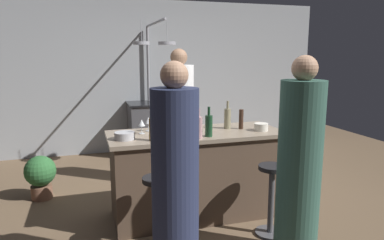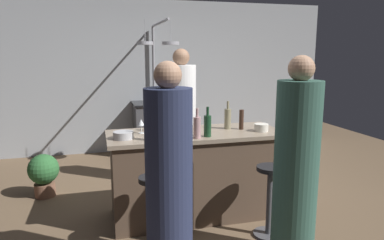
{
  "view_description": "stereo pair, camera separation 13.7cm",
  "coord_description": "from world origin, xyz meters",
  "px_view_note": "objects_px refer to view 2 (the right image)",
  "views": [
    {
      "loc": [
        -1.1,
        -3.4,
        1.69
      ],
      "look_at": [
        0.0,
        0.15,
        1.0
      ],
      "focal_mm": 33.32,
      "sensor_mm": 36.0,
      "label": 1
    },
    {
      "loc": [
        -0.96,
        -3.44,
        1.69
      ],
      "look_at": [
        0.0,
        0.15,
        1.0
      ],
      "focal_mm": 33.32,
      "sensor_mm": 36.0,
      "label": 2
    }
  ],
  "objects_px": {
    "bar_stool_right": "(270,198)",
    "wine_glass_near_left_guest": "(179,123)",
    "wine_bottle_white": "(228,118)",
    "wine_bottle_green": "(208,125)",
    "guest_right": "(296,169)",
    "potted_plant": "(44,173)",
    "guest_left": "(169,182)",
    "chef": "(181,123)",
    "wine_glass_by_chef": "(141,123)",
    "pepper_mill": "(241,120)",
    "stove_range": "(157,128)",
    "bar_stool_left": "(155,211)",
    "mixing_bowl_steel": "(123,135)",
    "wine_bottle_rose": "(197,127)",
    "wine_bottle_amber": "(151,129)",
    "mixing_bowl_ceramic": "(261,128)",
    "wine_glass_near_right_guest": "(148,121)"
  },
  "relations": [
    {
      "from": "wine_bottle_amber",
      "to": "wine_glass_near_right_guest",
      "type": "height_order",
      "value": "wine_bottle_amber"
    },
    {
      "from": "stove_range",
      "to": "bar_stool_right",
      "type": "height_order",
      "value": "stove_range"
    },
    {
      "from": "mixing_bowl_steel",
      "to": "wine_bottle_white",
      "type": "bearing_deg",
      "value": 8.9
    },
    {
      "from": "wine_glass_near_left_guest",
      "to": "guest_left",
      "type": "bearing_deg",
      "value": -107.02
    },
    {
      "from": "wine_glass_near_right_guest",
      "to": "mixing_bowl_steel",
      "type": "relative_size",
      "value": 0.76
    },
    {
      "from": "pepper_mill",
      "to": "mixing_bowl_ceramic",
      "type": "xyz_separation_m",
      "value": [
        0.16,
        -0.14,
        -0.07
      ]
    },
    {
      "from": "bar_stool_left",
      "to": "pepper_mill",
      "type": "relative_size",
      "value": 3.24
    },
    {
      "from": "potted_plant",
      "to": "wine_glass_by_chef",
      "type": "height_order",
      "value": "wine_glass_by_chef"
    },
    {
      "from": "bar_stool_right",
      "to": "wine_bottle_amber",
      "type": "xyz_separation_m",
      "value": [
        -1.04,
        0.39,
        0.64
      ]
    },
    {
      "from": "bar_stool_right",
      "to": "pepper_mill",
      "type": "xyz_separation_m",
      "value": [
        -0.03,
        0.63,
        0.63
      ]
    },
    {
      "from": "wine_bottle_white",
      "to": "wine_bottle_green",
      "type": "bearing_deg",
      "value": -137.28
    },
    {
      "from": "guest_left",
      "to": "wine_bottle_amber",
      "type": "bearing_deg",
      "value": 90.9
    },
    {
      "from": "stove_range",
      "to": "bar_stool_left",
      "type": "relative_size",
      "value": 1.31
    },
    {
      "from": "wine_bottle_rose",
      "to": "guest_left",
      "type": "bearing_deg",
      "value": -119.74
    },
    {
      "from": "potted_plant",
      "to": "mixing_bowl_steel",
      "type": "bearing_deg",
      "value": -49.74
    },
    {
      "from": "wine_bottle_white",
      "to": "wine_glass_near_left_guest",
      "type": "height_order",
      "value": "wine_bottle_white"
    },
    {
      "from": "wine_bottle_white",
      "to": "wine_bottle_green",
      "type": "height_order",
      "value": "wine_bottle_white"
    },
    {
      "from": "guest_right",
      "to": "wine_glass_near_right_guest",
      "type": "relative_size",
      "value": 11.54
    },
    {
      "from": "guest_right",
      "to": "mixing_bowl_ceramic",
      "type": "bearing_deg",
      "value": 82.27
    },
    {
      "from": "guest_right",
      "to": "wine_bottle_rose",
      "type": "distance_m",
      "value": 1.0
    },
    {
      "from": "stove_range",
      "to": "guest_right",
      "type": "height_order",
      "value": "guest_right"
    },
    {
      "from": "guest_left",
      "to": "wine_bottle_green",
      "type": "distance_m",
      "value": 0.98
    },
    {
      "from": "wine_bottle_green",
      "to": "wine_bottle_rose",
      "type": "xyz_separation_m",
      "value": [
        -0.12,
        -0.04,
        -0.0
      ]
    },
    {
      "from": "bar_stool_right",
      "to": "stove_range",
      "type": "bearing_deg",
      "value": 99.97
    },
    {
      "from": "wine_bottle_green",
      "to": "mixing_bowl_steel",
      "type": "bearing_deg",
      "value": 171.45
    },
    {
      "from": "mixing_bowl_steel",
      "to": "mixing_bowl_ceramic",
      "type": "relative_size",
      "value": 1.31
    },
    {
      "from": "bar_stool_right",
      "to": "wine_glass_near_left_guest",
      "type": "distance_m",
      "value": 1.13
    },
    {
      "from": "wine_bottle_green",
      "to": "potted_plant",
      "type": "bearing_deg",
      "value": 145.31
    },
    {
      "from": "potted_plant",
      "to": "wine_glass_near_right_guest",
      "type": "height_order",
      "value": "wine_glass_near_right_guest"
    },
    {
      "from": "stove_range",
      "to": "guest_right",
      "type": "relative_size",
      "value": 0.53
    },
    {
      "from": "wine_bottle_amber",
      "to": "mixing_bowl_ceramic",
      "type": "bearing_deg",
      "value": 4.84
    },
    {
      "from": "guest_left",
      "to": "wine_bottle_green",
      "type": "height_order",
      "value": "guest_left"
    },
    {
      "from": "chef",
      "to": "pepper_mill",
      "type": "bearing_deg",
      "value": -64.02
    },
    {
      "from": "potted_plant",
      "to": "pepper_mill",
      "type": "distance_m",
      "value": 2.43
    },
    {
      "from": "bar_stool_right",
      "to": "wine_bottle_white",
      "type": "relative_size",
      "value": 2.27
    },
    {
      "from": "wine_glass_near_left_guest",
      "to": "mixing_bowl_steel",
      "type": "relative_size",
      "value": 0.76
    },
    {
      "from": "pepper_mill",
      "to": "wine_glass_near_left_guest",
      "type": "height_order",
      "value": "pepper_mill"
    },
    {
      "from": "wine_bottle_green",
      "to": "wine_glass_near_left_guest",
      "type": "bearing_deg",
      "value": 140.84
    },
    {
      "from": "wine_bottle_rose",
      "to": "wine_bottle_amber",
      "type": "bearing_deg",
      "value": 176.01
    },
    {
      "from": "mixing_bowl_ceramic",
      "to": "chef",
      "type": "bearing_deg",
      "value": 119.94
    },
    {
      "from": "guest_right",
      "to": "potted_plant",
      "type": "distance_m",
      "value": 2.97
    },
    {
      "from": "guest_left",
      "to": "stove_range",
      "type": "bearing_deg",
      "value": 82.02
    },
    {
      "from": "bar_stool_right",
      "to": "bar_stool_left",
      "type": "bearing_deg",
      "value": 180.0
    },
    {
      "from": "chef",
      "to": "guest_left",
      "type": "bearing_deg",
      "value": -105.98
    },
    {
      "from": "guest_right",
      "to": "wine_glass_near_left_guest",
      "type": "bearing_deg",
      "value": 126.54
    },
    {
      "from": "chef",
      "to": "wine_glass_by_chef",
      "type": "bearing_deg",
      "value": -126.55
    },
    {
      "from": "bar_stool_left",
      "to": "potted_plant",
      "type": "distance_m",
      "value": 1.9
    },
    {
      "from": "guest_right",
      "to": "wine_bottle_green",
      "type": "xyz_separation_m",
      "value": [
        -0.49,
        0.8,
        0.23
      ]
    },
    {
      "from": "guest_left",
      "to": "wine_bottle_rose",
      "type": "bearing_deg",
      "value": 60.26
    },
    {
      "from": "wine_bottle_amber",
      "to": "wine_glass_by_chef",
      "type": "relative_size",
      "value": 2.01
    }
  ]
}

